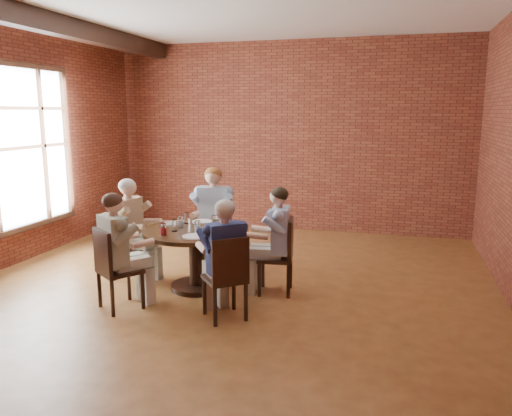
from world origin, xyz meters
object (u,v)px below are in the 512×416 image
(diner_c, at_px, (132,230))
(diner_e, at_px, (224,260))
(chair_e, at_px, (227,275))
(diner_d, at_px, (119,252))
(chair_b, at_px, (215,228))
(chair_d, at_px, (113,266))
(diner_a, at_px, (275,241))
(chair_c, at_px, (128,240))
(chair_a, at_px, (282,253))
(dining_table, at_px, (196,247))
(diner_b, at_px, (213,217))
(smartphone, at_px, (220,235))

(diner_c, height_order, diner_e, diner_c)
(diner_c, xyz_separation_m, chair_e, (1.62, -0.94, -0.16))
(diner_c, bearing_deg, diner_d, -150.14)
(chair_b, height_order, chair_e, chair_b)
(chair_d, bearing_deg, diner_d, -90.00)
(diner_a, xyz_separation_m, chair_c, (-1.99, 0.01, -0.14))
(chair_d, bearing_deg, chair_e, -141.79)
(chair_b, distance_m, chair_c, 1.25)
(diner_a, xyz_separation_m, diner_e, (-0.33, -0.88, -0.00))
(chair_c, distance_m, diner_c, 0.17)
(diner_a, bearing_deg, chair_a, 90.00)
(diner_c, xyz_separation_m, diner_e, (1.57, -0.88, -0.02))
(chair_b, bearing_deg, dining_table, -90.00)
(chair_b, distance_m, diner_b, 0.20)
(chair_a, distance_m, chair_e, 1.02)
(chair_c, xyz_separation_m, diner_e, (1.65, -0.89, 0.14))
(chair_b, bearing_deg, chair_d, -111.79)
(dining_table, xyz_separation_m, diner_b, (-0.13, 0.95, 0.17))
(diner_b, distance_m, diner_e, 1.86)
(chair_d, relative_size, chair_e, 1.01)
(diner_b, bearing_deg, chair_a, -42.49)
(diner_a, height_order, chair_d, diner_a)
(diner_b, distance_m, smartphone, 1.28)
(diner_a, relative_size, chair_d, 1.40)
(diner_c, relative_size, smartphone, 9.49)
(dining_table, bearing_deg, diner_c, 171.85)
(chair_b, bearing_deg, chair_a, -45.15)
(diner_c, distance_m, chair_e, 1.88)
(diner_a, height_order, diner_c, diner_c)
(diner_b, distance_m, chair_d, 1.90)
(chair_e, relative_size, smartphone, 6.57)
(diner_e, bearing_deg, chair_b, -106.64)
(diner_d, bearing_deg, chair_b, -67.70)
(dining_table, xyz_separation_m, diner_d, (-0.57, -0.81, 0.12))
(diner_a, bearing_deg, chair_e, -24.71)
(dining_table, relative_size, chair_e, 1.41)
(chair_e, bearing_deg, chair_a, -150.91)
(diner_d, bearing_deg, chair_a, -114.21)
(chair_a, distance_m, smartphone, 0.79)
(diner_a, distance_m, chair_b, 1.44)
(chair_b, relative_size, diner_e, 0.76)
(diner_b, bearing_deg, chair_c, -146.11)
(chair_a, height_order, chair_c, chair_c)
(diner_b, distance_m, chair_c, 1.21)
(chair_b, xyz_separation_m, diner_b, (0.01, -0.09, 0.17))
(dining_table, distance_m, diner_a, 0.98)
(diner_a, xyz_separation_m, chair_e, (-0.28, -0.94, -0.15))
(diner_c, bearing_deg, dining_table, -90.00)
(diner_d, bearing_deg, chair_e, -144.71)
(chair_b, relative_size, chair_c, 1.05)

